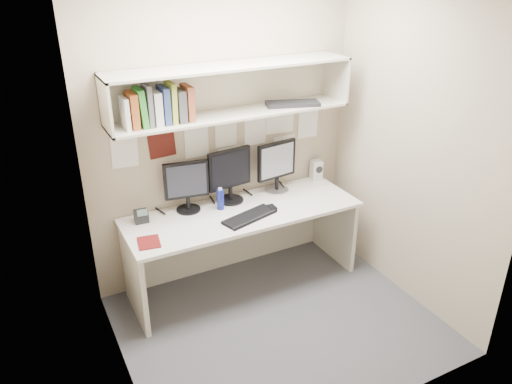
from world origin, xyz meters
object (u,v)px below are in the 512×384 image
monitor_center (230,173)px  desk_phone (141,216)px  speaker (316,170)px  maroon_notebook (149,242)px  desk (243,247)px  monitor_right (277,165)px  monitor_left (187,184)px  keyboard (250,217)px

monitor_center → desk_phone: size_ratio=3.58×
speaker → maroon_notebook: 1.83m
desk → monitor_right: size_ratio=4.31×
monitor_right → desk_phone: 1.28m
monitor_left → desk_phone: size_ratio=3.28×
monitor_right → desk_phone: bearing=173.5°
monitor_center → keyboard: size_ratio=1.00×
monitor_left → desk_phone: 0.45m
desk_phone → monitor_center: bearing=7.2°
monitor_center → desk: bearing=-94.1°
keyboard → maroon_notebook: bearing=164.3°
monitor_right → maroon_notebook: 1.38m
keyboard → desk_phone: size_ratio=3.58×
monitor_left → monitor_center: size_ratio=0.91×
monitor_right → keyboard: monitor_right is taller
desk → monitor_left: size_ratio=4.61×
monitor_left → maroon_notebook: bearing=-131.3°
monitor_center → desk_phone: 0.83m
desk_phone → speaker: bearing=7.6°
desk → speaker: (0.92, 0.27, 0.46)m
monitor_right → speaker: monitor_right is taller
monitor_left → monitor_right: monitor_right is taller
desk → monitor_left: 0.76m
monitor_center → maroon_notebook: 0.96m
desk → monitor_center: monitor_center is taller
monitor_center → monitor_right: 0.46m
maroon_notebook → keyboard: bearing=9.9°
desk → monitor_right: bearing=25.9°
monitor_right → desk_phone: (-1.26, -0.03, -0.20)m
monitor_left → keyboard: bearing=-34.4°
monitor_center → maroon_notebook: bearing=-162.9°
desk → maroon_notebook: 0.95m
maroon_notebook → desk: bearing=20.0°
monitor_right → monitor_center: bearing=172.1°
speaker → desk_phone: (-1.73, -0.07, -0.04)m
keyboard → monitor_right: bearing=22.8°
monitor_left → monitor_center: 0.39m
monitor_right → keyboard: bearing=-148.9°
monitor_center → speaker: size_ratio=2.45×
keyboard → desk_phone: 0.87m
speaker → maroon_notebook: (-1.77, -0.42, -0.09)m
desk → keyboard: 0.41m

